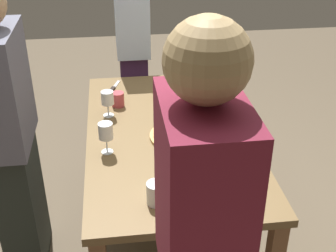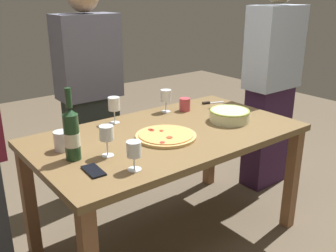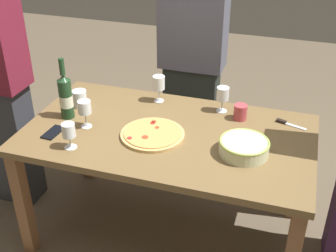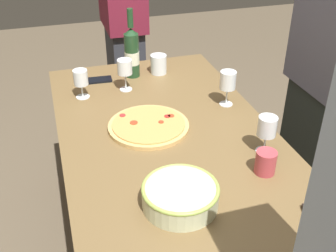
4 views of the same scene
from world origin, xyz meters
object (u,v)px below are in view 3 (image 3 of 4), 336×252
object	(u,v)px
cup_amber	(240,112)
cup_ceramic	(80,99)
person_guest_left	(192,64)
cell_phone	(53,132)
wine_glass_by_bottle	(159,84)
wine_glass_far_right	(85,109)
serving_bowl	(244,147)
wine_glass_far_left	(223,95)
wine_bottle	(66,96)
dining_table	(168,146)
pizza	(152,134)
wine_glass_near_pizza	(69,131)
pizza_knife	(287,123)

from	to	relation	value
cup_amber	cup_ceramic	world-z (taller)	cup_ceramic
person_guest_left	cell_phone	bearing A→B (deg)	-32.07
wine_glass_by_bottle	wine_glass_far_right	distance (m)	0.52
serving_bowl	person_guest_left	size ratio (longest dim) A/B	0.16
wine_glass_far_left	person_guest_left	world-z (taller)	person_guest_left
wine_bottle	wine_glass_far_right	size ratio (longest dim) A/B	2.26
dining_table	serving_bowl	size ratio (longest dim) A/B	6.19
cell_phone	person_guest_left	size ratio (longest dim) A/B	0.09
person_guest_left	pizza	bearing A→B (deg)	-4.69
pizza	wine_glass_near_pizza	size ratio (longest dim) A/B	2.45
dining_table	wine_glass_far_left	xyz separation A→B (m)	(0.24, 0.33, 0.20)
pizza	cup_amber	distance (m)	0.54
pizza	wine_glass_far_left	xyz separation A→B (m)	(0.30, 0.39, 0.10)
wine_glass_far_right	cell_phone	world-z (taller)	wine_glass_far_right
wine_glass_by_bottle	pizza_knife	distance (m)	0.80
wine_glass_far_right	cup_ceramic	world-z (taller)	wine_glass_far_right
wine_glass_near_pizza	cell_phone	bearing A→B (deg)	148.38
cup_amber	pizza_knife	distance (m)	0.27
cup_amber	wine_glass_far_left	bearing A→B (deg)	152.98
serving_bowl	cup_ceramic	distance (m)	1.06
wine_bottle	person_guest_left	bearing A→B (deg)	58.26
cell_phone	wine_glass_far_right	bearing A→B (deg)	43.64
wine_glass_near_pizza	wine_glass_by_bottle	world-z (taller)	wine_glass_by_bottle
cup_amber	person_guest_left	xyz separation A→B (m)	(-0.44, 0.57, 0.02)
wine_bottle	person_guest_left	distance (m)	1.01
wine_glass_near_pizza	pizza_knife	bearing A→B (deg)	29.02
dining_table	cup_ceramic	distance (m)	0.64
wine_glass_by_bottle	wine_glass_far_left	bearing A→B (deg)	-1.84
cup_amber	pizza_knife	bearing A→B (deg)	4.12
pizza	wine_glass_far_right	distance (m)	0.40
wine_bottle	person_guest_left	xyz separation A→B (m)	(0.53, 0.85, -0.07)
dining_table	cup_amber	distance (m)	0.47
wine_bottle	cell_phone	xyz separation A→B (m)	(0.01, -0.19, -0.13)
wine_glass_near_pizza	wine_glass_far_right	world-z (taller)	wine_glass_far_right
wine_glass_far_left	person_guest_left	bearing A→B (deg)	121.95
cup_amber	cell_phone	world-z (taller)	cup_amber
wine_glass_near_pizza	wine_glass_far_left	xyz separation A→B (m)	(0.68, 0.63, 0.01)
dining_table	cup_ceramic	size ratio (longest dim) A/B	15.48
wine_glass_far_right	cup_amber	bearing A→B (deg)	23.29
pizza	pizza_knife	size ratio (longest dim) A/B	2.02
pizza	wine_glass_by_bottle	distance (m)	0.43
dining_table	wine_glass_near_pizza	distance (m)	0.57
wine_glass_far_right	cup_ceramic	distance (m)	0.27
cell_phone	pizza_knife	distance (m)	1.32
dining_table	pizza	world-z (taller)	pizza
wine_bottle	wine_glass_far_left	bearing A→B (deg)	21.92
wine_glass_near_pizza	cup_ceramic	xyz separation A→B (m)	(-0.17, 0.44, -0.05)
pizza	wine_bottle	size ratio (longest dim) A/B	0.96
wine_glass_far_right	cup_amber	world-z (taller)	wine_glass_far_right
wine_bottle	pizza_knife	xyz separation A→B (m)	(1.24, 0.30, -0.13)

